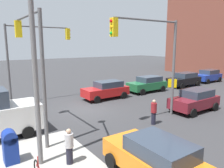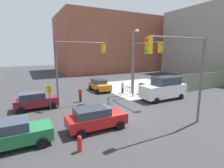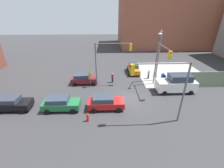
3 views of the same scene
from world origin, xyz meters
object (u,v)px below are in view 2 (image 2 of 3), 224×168
traffic_signal_ne_corner (143,60)px  hatchback_orange (99,85)px  smokestack (159,46)px  pedestrian_waiting (123,87)px  street_lamp_corner (133,58)px  bicycle_leaning_on_fence (129,89)px  van_white_delivery (164,88)px  pedestrian_crossing (80,95)px  fire_hydrant (80,143)px  hatchback_red (95,118)px  sedan_green (12,134)px  mailbox_blue (142,88)px  traffic_signal_se_corner (183,64)px  sedan_maroon (35,100)px  traffic_signal_nw_corner (77,60)px

traffic_signal_ne_corner → hatchback_orange: bearing=110.4°
smokestack → pedestrian_waiting: bearing=-139.5°
street_lamp_corner → bicycle_leaning_on_fence: (0.55, 1.74, -4.35)m
van_white_delivery → pedestrian_crossing: (-8.91, 3.40, -0.46)m
street_lamp_corner → hatchback_orange: street_lamp_corner is taller
fire_hydrant → hatchback_red: bearing=50.3°
bicycle_leaning_on_fence → traffic_signal_ne_corner: bearing=-103.8°
smokestack → sedan_green: smokestack is taller
hatchback_orange → pedestrian_waiting: size_ratio=2.69×
smokestack → mailbox_blue: bearing=-135.5°
hatchback_red → smokestack: bearing=42.5°
traffic_signal_se_corner → pedestrian_crossing: (-4.40, 9.70, -3.81)m
traffic_signal_ne_corner → sedan_maroon: bearing=168.7°
smokestack → pedestrian_crossing: 42.30m
traffic_signal_se_corner → van_white_delivery: traffic_signal_se_corner is taller
traffic_signal_se_corner → mailbox_blue: (3.80, 9.50, -3.87)m
hatchback_orange → van_white_delivery: van_white_delivery is taller
traffic_signal_se_corner → pedestrian_waiting: bearing=80.7°
sedan_green → pedestrian_waiting: 15.14m
hatchback_orange → street_lamp_corner: bearing=-51.9°
traffic_signal_ne_corner → van_white_delivery: traffic_signal_ne_corner is taller
pedestrian_waiting → van_white_delivery: bearing=45.4°
hatchback_red → pedestrian_waiting: hatchback_red is taller
pedestrian_waiting → bicycle_leaning_on_fence: size_ratio=0.88×
sedan_green → van_white_delivery: (15.25, 3.79, 0.44)m
traffic_signal_nw_corner → hatchback_red: bearing=-96.1°
fire_hydrant → hatchback_orange: hatchback_orange is taller
mailbox_blue → smokestack: bearing=44.5°
traffic_signal_ne_corner → mailbox_blue: bearing=53.5°
smokestack → van_white_delivery: size_ratio=2.64×
sedan_maroon → traffic_signal_ne_corner: bearing=-11.3°
sedan_maroon → hatchback_orange: 9.67m
traffic_signal_ne_corner → fire_hydrant: traffic_signal_ne_corner is taller
pedestrian_waiting → bicycle_leaning_on_fence: 1.63m
traffic_signal_ne_corner → sedan_green: 14.17m
mailbox_blue → sedan_maroon: 12.77m
sedan_maroon → pedestrian_waiting: sedan_maroon is taller
sedan_maroon → pedestrian_crossing: bearing=3.5°
fire_hydrant → street_lamp_corner: bearing=43.9°
smokestack → mailbox_blue: 36.26m
traffic_signal_ne_corner → hatchback_orange: size_ratio=1.57×
traffic_signal_nw_corner → traffic_signal_se_corner: (4.84, -9.00, 0.01)m
traffic_signal_ne_corner → sedan_green: bearing=-159.9°
pedestrian_crossing → bicycle_leaning_on_fence: 7.87m
mailbox_blue → sedan_maroon: (-12.77, -0.08, 0.08)m
traffic_signal_se_corner → hatchback_red: (-5.53, 2.54, -3.79)m
hatchback_orange → pedestrian_waiting: 3.51m
fire_hydrant → bicycle_leaning_on_fence: 15.56m
smokestack → street_lamp_corner: smokestack is taller
traffic_signal_nw_corner → hatchback_red: traffic_signal_nw_corner is taller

